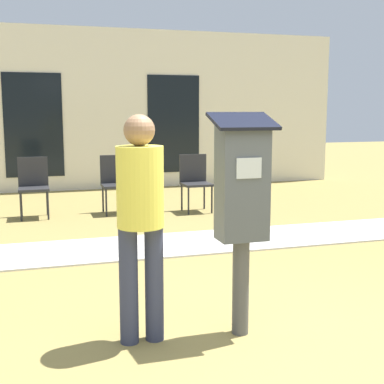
{
  "coord_description": "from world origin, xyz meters",
  "views": [
    {
      "loc": [
        -1.48,
        -2.92,
        1.61
      ],
      "look_at": [
        -0.43,
        0.54,
        1.05
      ],
      "focal_mm": 50.0,
      "sensor_mm": 36.0,
      "label": 1
    }
  ],
  "objects_px": {
    "parking_meter": "(242,195)",
    "outdoor_chair_right": "(195,178)",
    "person_standing": "(140,211)",
    "outdoor_chair_left": "(33,182)",
    "outdoor_chair_middle": "(115,179)"
  },
  "relations": [
    {
      "from": "person_standing",
      "to": "outdoor_chair_right",
      "type": "height_order",
      "value": "person_standing"
    },
    {
      "from": "outdoor_chair_middle",
      "to": "person_standing",
      "type": "bearing_deg",
      "value": -116.38
    },
    {
      "from": "outdoor_chair_left",
      "to": "outdoor_chair_right",
      "type": "relative_size",
      "value": 1.0
    },
    {
      "from": "person_standing",
      "to": "outdoor_chair_right",
      "type": "relative_size",
      "value": 1.76
    },
    {
      "from": "person_standing",
      "to": "outdoor_chair_middle",
      "type": "bearing_deg",
      "value": 56.65
    },
    {
      "from": "outdoor_chair_left",
      "to": "outdoor_chair_right",
      "type": "distance_m",
      "value": 2.47
    },
    {
      "from": "outdoor_chair_left",
      "to": "outdoor_chair_middle",
      "type": "xyz_separation_m",
      "value": [
        1.23,
        -0.01,
        0.0
      ]
    },
    {
      "from": "parking_meter",
      "to": "outdoor_chair_right",
      "type": "bearing_deg",
      "value": 76.84
    },
    {
      "from": "person_standing",
      "to": "outdoor_chair_right",
      "type": "xyz_separation_m",
      "value": [
        1.79,
        4.54,
        -0.4
      ]
    },
    {
      "from": "parking_meter",
      "to": "person_standing",
      "type": "height_order",
      "value": "parking_meter"
    },
    {
      "from": "parking_meter",
      "to": "outdoor_chair_middle",
      "type": "bearing_deg",
      "value": 91.8
    },
    {
      "from": "person_standing",
      "to": "outdoor_chair_left",
      "type": "bearing_deg",
      "value": 71.36
    },
    {
      "from": "outdoor_chair_left",
      "to": "outdoor_chair_middle",
      "type": "height_order",
      "value": "same"
    },
    {
      "from": "outdoor_chair_middle",
      "to": "outdoor_chair_right",
      "type": "height_order",
      "value": "same"
    },
    {
      "from": "outdoor_chair_middle",
      "to": "outdoor_chair_right",
      "type": "distance_m",
      "value": 1.25
    }
  ]
}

